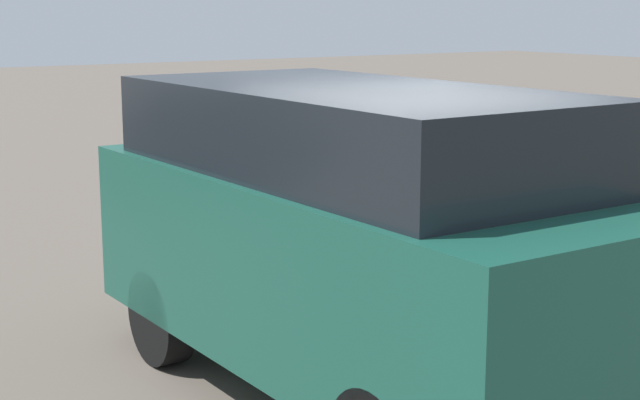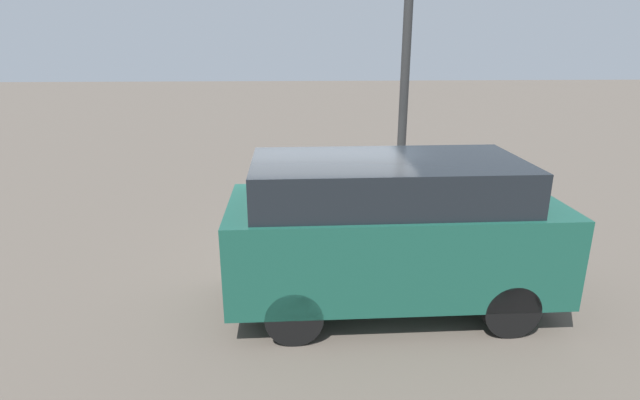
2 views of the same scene
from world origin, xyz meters
TOP-DOWN VIEW (x-y plane):
  - ground_plane at (0.00, 0.00)m, footprint 80.00×80.00m
  - parking_meter_near at (-0.79, 0.42)m, footprint 0.22×0.16m
  - lamp_post at (1.62, 1.86)m, footprint 0.44×0.44m
  - parked_van at (0.86, -1.26)m, footprint 4.66×2.05m

SIDE VIEW (x-z plane):
  - ground_plane at x=0.00m, z-range 0.00..0.00m
  - parking_meter_near at x=-0.79m, z-range 0.31..1.63m
  - parked_van at x=0.86m, z-range 0.10..2.33m
  - lamp_post at x=1.62m, z-range -0.98..5.96m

